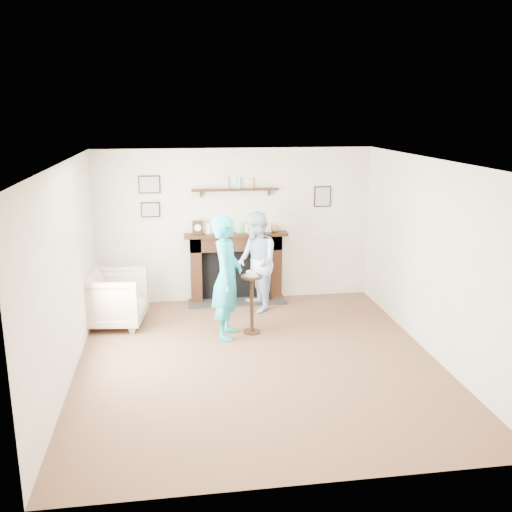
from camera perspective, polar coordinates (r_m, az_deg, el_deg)
The scene contains 6 objects.
ground at distance 7.35m, azimuth 0.20°, elevation -10.42°, with size 5.00×5.00×0.00m, color brown.
room_shell at distance 7.50m, azimuth -0.59°, elevation 3.16°, with size 4.54×5.02×2.52m.
armchair at distance 8.74m, azimuth -13.86°, elevation -6.70°, with size 0.86×0.89×0.81m, color tan.
man at distance 9.12m, azimuth 0.01°, elevation -5.36°, with size 0.76×0.59×1.57m, color silver.
woman at distance 8.10m, azimuth -2.85°, elevation -7.98°, with size 0.63×0.41×1.72m, color teal.
pedestal_table at distance 8.01m, azimuth -0.44°, elevation -3.69°, with size 0.30×0.30×0.97m.
Camera 1 is at (-1.00, -6.59, 3.08)m, focal length 40.00 mm.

